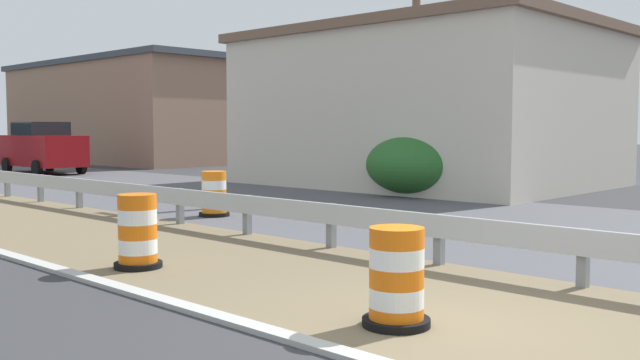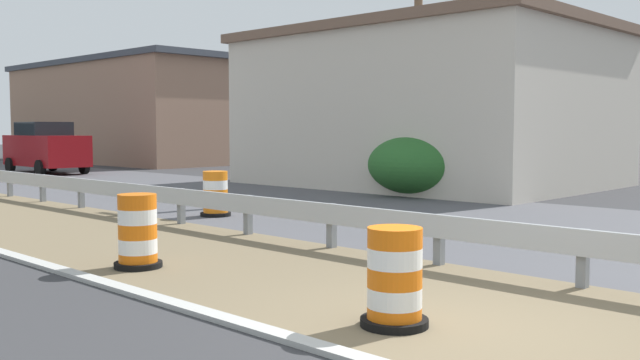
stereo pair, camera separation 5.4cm
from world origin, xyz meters
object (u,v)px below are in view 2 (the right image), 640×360
Objects in this scene: traffic_barrel_nearest at (395,282)px; car_trailing_near_lane at (46,148)px; utility_pole_near at (418,30)px; traffic_barrel_close at (138,235)px; traffic_barrel_mid at (215,196)px.

traffic_barrel_nearest is 0.21× the size of car_trailing_near_lane.
traffic_barrel_nearest is 0.10× the size of utility_pole_near.
traffic_barrel_mid is (4.21, 3.74, -0.02)m from traffic_barrel_close.
traffic_barrel_mid is at bearing 41.56° from traffic_barrel_close.
utility_pole_near is at bearing 35.14° from traffic_barrel_nearest.
car_trailing_near_lane reaches higher than traffic_barrel_mid.
traffic_barrel_mid is 17.20m from car_trailing_near_lane.
traffic_barrel_mid is (4.07, 7.99, 0.01)m from traffic_barrel_nearest.
utility_pole_near is (11.72, 3.89, 4.26)m from traffic_barrel_close.
traffic_barrel_nearest is at bearing -16.65° from car_trailing_near_lane.
utility_pole_near reaches higher than traffic_barrel_nearest.
traffic_barrel_close is at bearing -20.47° from car_trailing_near_lane.
utility_pole_near is at bearing 13.33° from car_trailing_near_lane.
car_trailing_near_lane reaches higher than traffic_barrel_nearest.
traffic_barrel_nearest is 8.97m from traffic_barrel_mid.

